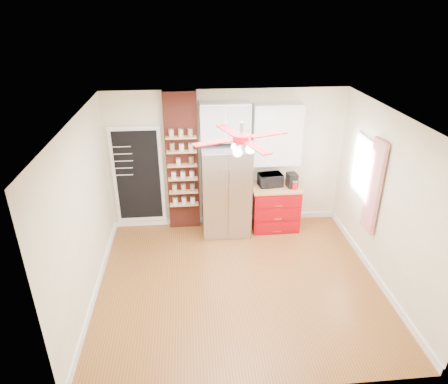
{
  "coord_description": "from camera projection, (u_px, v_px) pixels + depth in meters",
  "views": [
    {
      "loc": [
        -0.72,
        -5.13,
        4.12
      ],
      "look_at": [
        -0.16,
        0.9,
        1.2
      ],
      "focal_mm": 32.0,
      "sensor_mm": 36.0,
      "label": 1
    }
  ],
  "objects": [
    {
      "name": "wall_front",
      "position": [
        265.0,
        301.0,
        4.07
      ],
      "size": [
        4.5,
        0.02,
        2.7
      ],
      "primitive_type": "cube",
      "color": "#EFE7C0",
      "rests_on": "floor"
    },
    {
      "name": "window",
      "position": [
        364.0,
        168.0,
        6.77
      ],
      "size": [
        0.04,
        0.75,
        1.05
      ],
      "primitive_type": "cube",
      "color": "white",
      "rests_on": "wall_right"
    },
    {
      "name": "brick_pillar",
      "position": [
        182.0,
        163.0,
        7.52
      ],
      "size": [
        0.6,
        0.16,
        2.7
      ],
      "primitive_type": "cube",
      "color": "maroon",
      "rests_on": "floor"
    },
    {
      "name": "floor",
      "position": [
        239.0,
        282.0,
        6.45
      ],
      "size": [
        4.5,
        4.5,
        0.0
      ],
      "primitive_type": "plane",
      "color": "brown",
      "rests_on": "ground"
    },
    {
      "name": "red_cabinet",
      "position": [
        275.0,
        207.0,
        7.84
      ],
      "size": [
        0.94,
        0.64,
        0.9
      ],
      "color": "#9D030C",
      "rests_on": "floor"
    },
    {
      "name": "ceiling",
      "position": [
        242.0,
        119.0,
        5.28
      ],
      "size": [
        4.5,
        4.5,
        0.0
      ],
      "primitive_type": "plane",
      "color": "white",
      "rests_on": "wall_back"
    },
    {
      "name": "chalkboard",
      "position": [
        138.0,
        176.0,
        7.59
      ],
      "size": [
        0.95,
        0.05,
        1.95
      ],
      "color": "white",
      "rests_on": "wall_back"
    },
    {
      "name": "wall_right",
      "position": [
        387.0,
        202.0,
        6.05
      ],
      "size": [
        0.02,
        4.0,
        2.7
      ],
      "primitive_type": "cube",
      "color": "#EFE7C0",
      "rests_on": "floor"
    },
    {
      "name": "ceiling_fan",
      "position": [
        242.0,
        139.0,
        5.4
      ],
      "size": [
        1.4,
        1.4,
        0.44
      ],
      "color": "silver",
      "rests_on": "ceiling"
    },
    {
      "name": "fridge",
      "position": [
        226.0,
        190.0,
        7.53
      ],
      "size": [
        0.9,
        0.7,
        1.75
      ],
      "primitive_type": "cube",
      "color": "#AEADB2",
      "rests_on": "floor"
    },
    {
      "name": "pantry_jar_beans",
      "position": [
        191.0,
        161.0,
        7.37
      ],
      "size": [
        0.1,
        0.1,
        0.13
      ],
      "primitive_type": "cylinder",
      "rotation": [
        0.0,
        0.0,
        0.06
      ],
      "color": "brown",
      "rests_on": "brick_pillar"
    },
    {
      "name": "curtain",
      "position": [
        374.0,
        187.0,
        6.32
      ],
      "size": [
        0.06,
        0.4,
        1.55
      ],
      "primitive_type": "cube",
      "color": "red",
      "rests_on": "wall_right"
    },
    {
      "name": "toaster_oven",
      "position": [
        270.0,
        180.0,
        7.62
      ],
      "size": [
        0.48,
        0.35,
        0.24
      ],
      "primitive_type": "imported",
      "rotation": [
        0.0,
        0.0,
        0.14
      ],
      "color": "black",
      "rests_on": "red_cabinet"
    },
    {
      "name": "wall_back",
      "position": [
        227.0,
        160.0,
        7.66
      ],
      "size": [
        4.5,
        0.02,
        2.7
      ],
      "primitive_type": "cube",
      "color": "#EFE7C0",
      "rests_on": "floor"
    },
    {
      "name": "upper_glass_cabinet",
      "position": [
        225.0,
        122.0,
        7.15
      ],
      "size": [
        0.9,
        0.35,
        0.7
      ],
      "primitive_type": "cube",
      "color": "white",
      "rests_on": "wall_back"
    },
    {
      "name": "canister_left",
      "position": [
        295.0,
        185.0,
        7.49
      ],
      "size": [
        0.1,
        0.1,
        0.15
      ],
      "primitive_type": "cylinder",
      "rotation": [
        0.0,
        0.0,
        0.02
      ],
      "color": "red",
      "rests_on": "red_cabinet"
    },
    {
      "name": "wall_left",
      "position": [
        84.0,
        216.0,
        5.68
      ],
      "size": [
        0.02,
        4.0,
        2.7
      ],
      "primitive_type": "cube",
      "color": "#EFE7C0",
      "rests_on": "floor"
    },
    {
      "name": "upper_shelf_unit",
      "position": [
        277.0,
        135.0,
        7.37
      ],
      "size": [
        0.9,
        0.3,
        1.15
      ],
      "primitive_type": "cube",
      "color": "white",
      "rests_on": "wall_back"
    },
    {
      "name": "pantry_jar_oats",
      "position": [
        178.0,
        162.0,
        7.33
      ],
      "size": [
        0.1,
        0.1,
        0.13
      ],
      "primitive_type": "cylinder",
      "rotation": [
        0.0,
        0.0,
        -0.19
      ],
      "color": "beige",
      "rests_on": "brick_pillar"
    },
    {
      "name": "coffee_maker",
      "position": [
        292.0,
        180.0,
        7.56
      ],
      "size": [
        0.2,
        0.23,
        0.27
      ],
      "primitive_type": "cube",
      "rotation": [
        0.0,
        0.0,
        0.13
      ],
      "color": "black",
      "rests_on": "red_cabinet"
    },
    {
      "name": "canister_right",
      "position": [
        295.0,
        182.0,
        7.64
      ],
      "size": [
        0.12,
        0.12,
        0.15
      ],
      "primitive_type": "cylinder",
      "rotation": [
        0.0,
        0.0,
        -0.27
      ],
      "color": "#A83109",
      "rests_on": "red_cabinet"
    }
  ]
}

